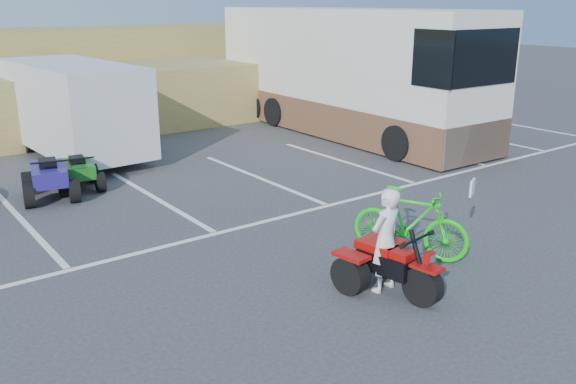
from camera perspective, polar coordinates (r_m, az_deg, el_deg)
ground at (r=9.48m, az=0.66°, el=-8.17°), size 100.00×100.00×0.00m
parking_stripes at (r=13.09m, az=-7.10°, el=-0.91°), size 28.00×5.16×0.01m
grass_embankment at (r=23.03m, az=-23.63°, el=9.35°), size 40.00×8.50×3.10m
red_trike_atv at (r=9.20m, az=9.62°, el=-9.26°), size 1.35×1.67×0.99m
rider at (r=8.96m, az=9.09°, el=-4.48°), size 0.62×0.45×1.57m
green_dirt_bike at (r=10.27m, az=11.34°, el=-2.85°), size 1.37×2.02×1.19m
cargo_trailer at (r=17.55m, az=-19.40°, el=7.54°), size 2.46×5.54×2.53m
rv_motorhome at (r=19.89m, az=5.37°, el=10.34°), size 2.95×10.71×3.82m
quad_atv_blue at (r=14.20m, az=-21.22°, el=-0.55°), size 1.41×1.69×0.97m
quad_atv_green at (r=14.69m, az=-18.88°, el=0.28°), size 1.15×1.43×0.84m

